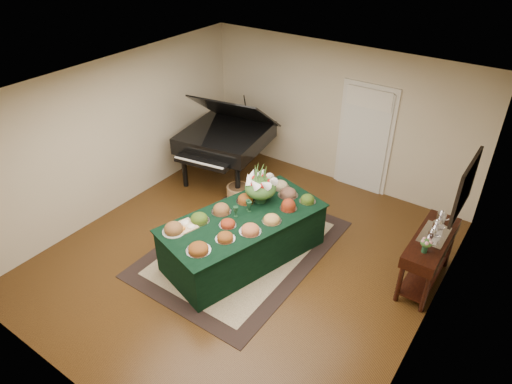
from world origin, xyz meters
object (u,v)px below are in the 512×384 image
Objects in this scene: floral_centerpiece at (261,184)px; mahogany_sideboard at (430,248)px; buffet_table at (244,237)px; grand_piano at (226,137)px.

floral_centerpiece is 2.63m from mahogany_sideboard.
buffet_table is at bearing -85.49° from floral_centerpiece.
buffet_table is 5.28× the size of floral_centerpiece.
grand_piano is at bearing 143.30° from floral_centerpiece.
floral_centerpiece reaches higher than buffet_table.
mahogany_sideboard is at bearing -9.75° from grand_piano.
floral_centerpiece is at bearing -168.25° from mahogany_sideboard.
mahogany_sideboard is (4.23, -0.73, -0.27)m from grand_piano.
buffet_table is 2.03× the size of mahogany_sideboard.
buffet_table is at bearing -45.74° from grand_piano.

